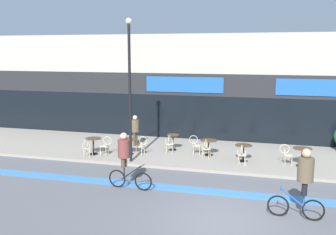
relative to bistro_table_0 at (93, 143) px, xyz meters
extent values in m
plane|color=#5B5B60|center=(6.82, -5.54, -0.68)|extent=(120.00, 120.00, 0.00)
cube|color=gray|center=(6.82, 1.71, -0.62)|extent=(40.00, 5.50, 0.12)
cube|color=#B2A899|center=(6.82, 6.46, 2.25)|extent=(40.00, 4.00, 5.84)
cube|color=black|center=(6.82, 4.49, 0.64)|extent=(38.80, 0.10, 2.40)
cube|color=#232326|center=(6.82, 4.51, 2.44)|extent=(39.20, 0.14, 1.20)
cube|color=#1E56A3|center=(3.34, 4.44, 2.44)|extent=(4.29, 0.08, 0.84)
cube|color=#1E56A3|center=(10.29, 4.44, 2.44)|extent=(4.29, 0.08, 0.84)
cube|color=#3D7AB7|center=(6.82, -3.19, -0.67)|extent=(36.00, 0.70, 0.01)
cylinder|color=black|center=(0.00, 0.00, -0.54)|extent=(0.42, 0.42, 0.02)
cylinder|color=black|center=(0.00, 0.00, -0.18)|extent=(0.07, 0.07, 0.75)
cylinder|color=#4C3823|center=(0.00, 0.00, 0.20)|extent=(0.77, 0.77, 0.02)
cylinder|color=black|center=(1.62, 0.47, -0.54)|extent=(0.42, 0.42, 0.02)
cylinder|color=black|center=(1.62, 0.47, -0.20)|extent=(0.07, 0.07, 0.70)
cylinder|color=#4C3823|center=(1.62, 0.47, 0.16)|extent=(0.76, 0.76, 0.02)
cylinder|color=black|center=(3.40, 1.79, -0.54)|extent=(0.34, 0.34, 0.02)
cylinder|color=black|center=(3.40, 1.79, -0.18)|extent=(0.07, 0.07, 0.74)
cylinder|color=#4C3823|center=(3.40, 1.79, 0.20)|extent=(0.62, 0.62, 0.02)
cylinder|color=black|center=(5.25, 1.28, -0.54)|extent=(0.43, 0.43, 0.02)
cylinder|color=black|center=(5.25, 1.28, -0.21)|extent=(0.07, 0.07, 0.69)
cylinder|color=#4C3823|center=(5.25, 1.28, 0.15)|extent=(0.79, 0.79, 0.02)
cylinder|color=black|center=(6.90, 0.66, -0.54)|extent=(0.41, 0.41, 0.02)
cylinder|color=black|center=(6.90, 0.66, -0.20)|extent=(0.07, 0.07, 0.71)
cylinder|color=#4C3823|center=(6.90, 0.66, 0.17)|extent=(0.75, 0.75, 0.02)
cylinder|color=black|center=(9.35, 0.58, -0.54)|extent=(0.43, 0.43, 0.02)
cylinder|color=black|center=(9.35, 0.58, -0.18)|extent=(0.07, 0.07, 0.75)
cylinder|color=#4C3823|center=(9.35, 0.58, 0.20)|extent=(0.78, 0.78, 0.02)
cylinder|color=beige|center=(0.00, -0.55, -0.12)|extent=(0.41, 0.41, 0.03)
cylinder|color=beige|center=(-0.14, -0.41, -0.35)|extent=(0.03, 0.03, 0.42)
cylinder|color=beige|center=(0.14, -0.41, -0.35)|extent=(0.03, 0.03, 0.42)
cylinder|color=beige|center=(-0.14, -0.69, -0.35)|extent=(0.03, 0.03, 0.42)
cylinder|color=beige|center=(0.14, -0.69, -0.35)|extent=(0.03, 0.03, 0.42)
torus|color=beige|center=(0.00, -0.72, 0.14)|extent=(0.04, 0.41, 0.41)
cylinder|color=beige|center=(-0.17, -0.72, 0.01)|extent=(0.03, 0.03, 0.23)
cylinder|color=beige|center=(0.17, -0.72, 0.01)|extent=(0.03, 0.03, 0.23)
cylinder|color=beige|center=(0.55, 0.00, -0.12)|extent=(0.41, 0.41, 0.03)
cylinder|color=beige|center=(0.42, -0.14, -0.35)|extent=(0.03, 0.03, 0.42)
cylinder|color=beige|center=(0.41, 0.13, -0.35)|extent=(0.03, 0.03, 0.42)
cylinder|color=beige|center=(0.69, -0.13, -0.35)|extent=(0.03, 0.03, 0.42)
cylinder|color=beige|center=(0.68, 0.14, -0.35)|extent=(0.03, 0.03, 0.42)
torus|color=beige|center=(0.72, 0.01, 0.14)|extent=(0.41, 0.04, 0.41)
cylinder|color=beige|center=(0.73, -0.16, 0.01)|extent=(0.03, 0.03, 0.23)
cylinder|color=beige|center=(0.71, 0.18, 0.01)|extent=(0.03, 0.03, 0.23)
cylinder|color=beige|center=(1.62, -0.08, -0.12)|extent=(0.44, 0.44, 0.03)
cylinder|color=beige|center=(1.49, 0.07, -0.35)|extent=(0.03, 0.03, 0.42)
cylinder|color=beige|center=(1.77, 0.04, -0.35)|extent=(0.03, 0.03, 0.42)
cylinder|color=beige|center=(1.46, -0.21, -0.35)|extent=(0.03, 0.03, 0.42)
cylinder|color=beige|center=(1.74, -0.24, -0.35)|extent=(0.03, 0.03, 0.42)
torus|color=beige|center=(1.60, -0.25, 0.14)|extent=(0.07, 0.41, 0.41)
cylinder|color=beige|center=(1.43, -0.24, 0.01)|extent=(0.03, 0.03, 0.23)
cylinder|color=beige|center=(1.77, -0.27, 0.01)|extent=(0.03, 0.03, 0.23)
cylinder|color=beige|center=(2.17, 0.47, -0.12)|extent=(0.45, 0.45, 0.03)
cylinder|color=beige|center=(2.01, 0.35, -0.35)|extent=(0.03, 0.03, 0.42)
cylinder|color=beige|center=(2.05, 0.63, -0.35)|extent=(0.03, 0.03, 0.42)
cylinder|color=beige|center=(2.28, 0.31, -0.35)|extent=(0.03, 0.03, 0.42)
cylinder|color=beige|center=(2.32, 0.59, -0.35)|extent=(0.03, 0.03, 0.42)
torus|color=beige|center=(2.33, 0.44, 0.14)|extent=(0.41, 0.09, 0.41)
cylinder|color=beige|center=(2.31, 0.27, 0.01)|extent=(0.03, 0.03, 0.23)
cylinder|color=beige|center=(2.36, 0.61, 0.01)|extent=(0.03, 0.03, 0.23)
cylinder|color=beige|center=(3.40, 1.24, -0.12)|extent=(0.42, 0.42, 0.03)
cylinder|color=beige|center=(3.26, 1.37, -0.35)|extent=(0.03, 0.03, 0.42)
cylinder|color=beige|center=(3.54, 1.39, -0.35)|extent=(0.03, 0.03, 0.42)
cylinder|color=beige|center=(3.27, 1.09, -0.35)|extent=(0.03, 0.03, 0.42)
cylinder|color=beige|center=(3.55, 1.11, -0.35)|extent=(0.03, 0.03, 0.42)
torus|color=beige|center=(3.41, 1.07, 0.14)|extent=(0.05, 0.41, 0.41)
cylinder|color=beige|center=(3.24, 1.06, 0.01)|extent=(0.03, 0.03, 0.23)
cylinder|color=beige|center=(3.58, 1.08, 0.01)|extent=(0.03, 0.03, 0.23)
cylinder|color=beige|center=(5.25, 0.73, -0.12)|extent=(0.43, 0.43, 0.03)
cylinder|color=beige|center=(5.12, 0.88, -0.35)|extent=(0.03, 0.03, 0.42)
cylinder|color=beige|center=(5.40, 0.86, -0.35)|extent=(0.03, 0.03, 0.42)
cylinder|color=beige|center=(5.10, 0.61, -0.35)|extent=(0.03, 0.03, 0.42)
cylinder|color=beige|center=(5.38, 0.58, -0.35)|extent=(0.03, 0.03, 0.42)
torus|color=beige|center=(5.24, 0.57, 0.14)|extent=(0.06, 0.41, 0.41)
cylinder|color=beige|center=(5.07, 0.58, 0.01)|extent=(0.03, 0.03, 0.23)
cylinder|color=beige|center=(5.41, 0.55, 0.01)|extent=(0.03, 0.03, 0.23)
cylinder|color=beige|center=(4.70, 1.28, -0.12)|extent=(0.43, 0.43, 0.03)
cylinder|color=beige|center=(4.83, 1.43, -0.35)|extent=(0.03, 0.03, 0.42)
cylinder|color=beige|center=(4.85, 1.15, -0.35)|extent=(0.03, 0.03, 0.42)
cylinder|color=beige|center=(4.55, 1.41, -0.35)|extent=(0.03, 0.03, 0.42)
cylinder|color=beige|center=(4.57, 1.14, -0.35)|extent=(0.03, 0.03, 0.42)
torus|color=beige|center=(4.53, 1.27, 0.14)|extent=(0.41, 0.06, 0.41)
cylinder|color=beige|center=(4.52, 1.44, 0.01)|extent=(0.03, 0.03, 0.23)
cylinder|color=beige|center=(4.55, 1.10, 0.01)|extent=(0.03, 0.03, 0.23)
cylinder|color=beige|center=(6.90, 0.11, -0.12)|extent=(0.44, 0.44, 0.03)
cylinder|color=beige|center=(6.77, 0.27, -0.35)|extent=(0.03, 0.03, 0.42)
cylinder|color=beige|center=(7.05, 0.24, -0.35)|extent=(0.03, 0.03, 0.42)
cylinder|color=beige|center=(6.75, -0.01, -0.35)|extent=(0.03, 0.03, 0.42)
cylinder|color=beige|center=(7.03, -0.04, -0.35)|extent=(0.03, 0.03, 0.42)
torus|color=beige|center=(6.88, -0.06, 0.14)|extent=(0.07, 0.41, 0.41)
cylinder|color=beige|center=(6.71, -0.04, 0.01)|extent=(0.03, 0.03, 0.23)
cylinder|color=beige|center=(7.05, -0.07, 0.01)|extent=(0.03, 0.03, 0.23)
cylinder|color=beige|center=(9.35, 0.03, -0.12)|extent=(0.41, 0.41, 0.03)
cylinder|color=beige|center=(9.21, 0.18, -0.35)|extent=(0.03, 0.03, 0.42)
cylinder|color=beige|center=(9.49, 0.17, -0.35)|extent=(0.03, 0.03, 0.42)
cylinder|color=beige|center=(9.21, -0.10, -0.35)|extent=(0.03, 0.03, 0.42)
cylinder|color=beige|center=(9.49, -0.11, -0.35)|extent=(0.03, 0.03, 0.42)
torus|color=beige|center=(9.35, -0.14, 0.14)|extent=(0.03, 0.41, 0.41)
cylinder|color=beige|center=(9.18, -0.13, 0.01)|extent=(0.03, 0.03, 0.23)
cylinder|color=beige|center=(9.52, -0.14, 0.01)|extent=(0.03, 0.03, 0.23)
cylinder|color=beige|center=(8.80, 0.58, -0.12)|extent=(0.42, 0.42, 0.03)
cylinder|color=beige|center=(8.93, 0.73, -0.35)|extent=(0.03, 0.03, 0.42)
cylinder|color=beige|center=(8.95, 0.45, -0.35)|extent=(0.03, 0.03, 0.42)
cylinder|color=beige|center=(8.65, 0.72, -0.35)|extent=(0.03, 0.03, 0.42)
cylinder|color=beige|center=(8.67, 0.44, -0.35)|extent=(0.03, 0.03, 0.42)
torus|color=beige|center=(8.63, 0.58, 0.14)|extent=(0.41, 0.05, 0.41)
cylinder|color=beige|center=(8.62, 0.75, 0.01)|extent=(0.03, 0.03, 0.23)
cylinder|color=beige|center=(8.64, 0.40, 0.01)|extent=(0.03, 0.03, 0.23)
cylinder|color=black|center=(2.13, -0.67, 2.42)|extent=(0.12, 0.12, 5.96)
sphere|color=beige|center=(2.13, -0.67, 5.48)|extent=(0.26, 0.26, 0.26)
torus|color=black|center=(8.37, -4.70, -0.35)|extent=(0.65, 0.11, 0.65)
torus|color=black|center=(9.37, -4.78, -0.35)|extent=(0.65, 0.11, 0.65)
cylinder|color=#23519E|center=(8.82, -4.74, -0.08)|extent=(0.78, 0.11, 0.58)
cylinder|color=#23519E|center=(9.09, -4.76, -0.13)|extent=(0.04, 0.04, 0.45)
cylinder|color=#23519E|center=(8.42, -4.70, 0.20)|extent=(0.07, 0.48, 0.03)
cylinder|color=black|center=(9.08, -4.85, 0.30)|extent=(0.17, 0.17, 0.39)
cylinder|color=black|center=(9.10, -4.67, 0.30)|extent=(0.17, 0.17, 0.39)
cylinder|color=brown|center=(9.09, -4.76, 0.85)|extent=(0.50, 0.50, 0.72)
sphere|color=tan|center=(9.09, -4.76, 1.34)|extent=(0.27, 0.27, 0.27)
torus|color=black|center=(3.74, -3.70, -0.34)|extent=(0.66, 0.09, 0.66)
torus|color=black|center=(2.71, -3.63, -0.34)|extent=(0.66, 0.09, 0.66)
cylinder|color=black|center=(3.28, -3.67, -0.06)|extent=(0.80, 0.09, 0.60)
cylinder|color=black|center=(3.00, -3.65, -0.11)|extent=(0.04, 0.04, 0.46)
cylinder|color=black|center=(3.69, -3.70, 0.22)|extent=(0.06, 0.48, 0.03)
cylinder|color=#4C3D2D|center=(3.01, -3.57, 0.30)|extent=(0.16, 0.16, 0.36)
cylinder|color=#4C3D2D|center=(3.00, -3.73, 0.30)|extent=(0.16, 0.16, 0.36)
cylinder|color=brown|center=(3.00, -3.65, 0.81)|extent=(0.45, 0.45, 0.66)
sphere|color=beige|center=(3.00, -3.65, 1.26)|extent=(0.25, 0.25, 0.25)
cylinder|color=#4C3D2D|center=(1.28, 2.08, -0.20)|extent=(0.17, 0.17, 0.72)
cylinder|color=#4C3D2D|center=(1.33, 2.23, -0.20)|extent=(0.17, 0.17, 0.72)
cylinder|color=brown|center=(1.30, 2.15, 0.47)|extent=(0.50, 0.50, 0.62)
sphere|color=beige|center=(1.30, 2.15, 0.90)|extent=(0.23, 0.23, 0.23)
camera|label=1|loc=(8.14, -16.40, 4.25)|focal=42.00mm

